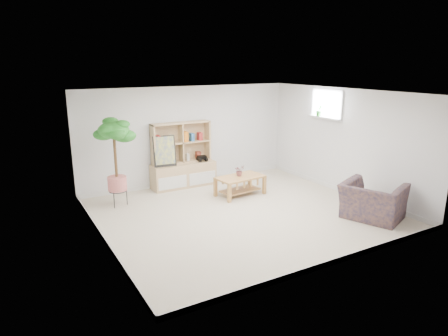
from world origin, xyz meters
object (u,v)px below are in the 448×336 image
coffee_table (240,186)px  armchair (373,199)px  storage_unit (183,155)px  floor_tree (116,163)px

coffee_table → armchair: bearing=-66.2°
storage_unit → coffee_table: size_ratio=1.45×
storage_unit → coffee_table: (0.84, -1.26, -0.56)m
floor_tree → armchair: 5.19m
floor_tree → armchair: bearing=-38.0°
coffee_table → floor_tree: (-2.61, 0.70, 0.71)m
coffee_table → armchair: armchair is taller
coffee_table → floor_tree: floor_tree is taller
coffee_table → armchair: 2.88m
storage_unit → coffee_table: storage_unit is taller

